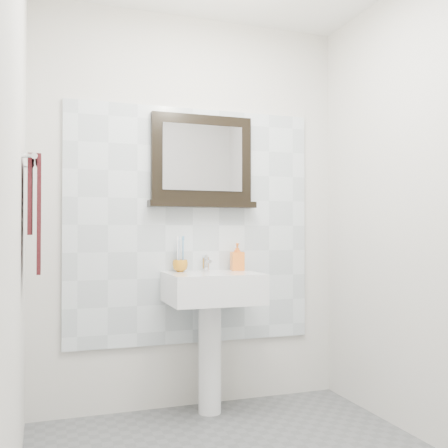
# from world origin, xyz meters

# --- Properties ---
(back_wall) EXTENTS (2.00, 0.01, 2.50)m
(back_wall) POSITION_xyz_m (0.00, 1.10, 1.25)
(back_wall) COLOR silver
(back_wall) RESTS_ON ground
(front_wall) EXTENTS (2.00, 0.01, 2.50)m
(front_wall) POSITION_xyz_m (0.00, -1.10, 1.25)
(front_wall) COLOR silver
(front_wall) RESTS_ON ground
(left_wall) EXTENTS (0.01, 2.20, 2.50)m
(left_wall) POSITION_xyz_m (-1.00, 0.00, 1.25)
(left_wall) COLOR silver
(left_wall) RESTS_ON ground
(right_wall) EXTENTS (0.01, 2.20, 2.50)m
(right_wall) POSITION_xyz_m (1.00, 0.00, 1.25)
(right_wall) COLOR silver
(right_wall) RESTS_ON ground
(splashback) EXTENTS (1.60, 0.02, 1.50)m
(splashback) POSITION_xyz_m (0.00, 1.09, 1.15)
(splashback) COLOR silver
(splashback) RESTS_ON back_wall
(pedestal_sink) EXTENTS (0.55, 0.44, 0.96)m
(pedestal_sink) POSITION_xyz_m (0.06, 0.87, 0.68)
(pedestal_sink) COLOR white
(pedestal_sink) RESTS_ON ground
(toothbrush_cup) EXTENTS (0.12, 0.12, 0.07)m
(toothbrush_cup) POSITION_xyz_m (-0.10, 1.01, 0.90)
(toothbrush_cup) COLOR #C37917
(toothbrush_cup) RESTS_ON pedestal_sink
(toothbrushes) EXTENTS (0.05, 0.04, 0.21)m
(toothbrushes) POSITION_xyz_m (-0.10, 1.01, 0.98)
(toothbrushes) COLOR white
(toothbrushes) RESTS_ON toothbrush_cup
(soap_dispenser) EXTENTS (0.09, 0.09, 0.18)m
(soap_dispenser) POSITION_xyz_m (0.27, 1.00, 0.95)
(soap_dispenser) COLOR #F84E1D
(soap_dispenser) RESTS_ON pedestal_sink
(framed_mirror) EXTENTS (0.70, 0.11, 0.59)m
(framed_mirror) POSITION_xyz_m (0.06, 1.06, 1.55)
(framed_mirror) COLOR black
(framed_mirror) RESTS_ON back_wall
(towel_bar) EXTENTS (0.07, 0.40, 0.03)m
(towel_bar) POSITION_xyz_m (-0.95, 0.50, 1.44)
(towel_bar) COLOR silver
(towel_bar) RESTS_ON left_wall
(hand_towel) EXTENTS (0.06, 0.30, 0.55)m
(hand_towel) POSITION_xyz_m (-0.94, 0.50, 1.23)
(hand_towel) COLOR black
(hand_towel) RESTS_ON towel_bar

